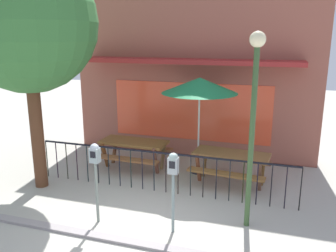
# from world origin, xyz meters

# --- Properties ---
(ground) EXTENTS (40.00, 40.00, 0.00)m
(ground) POSITION_xyz_m (0.00, 0.00, 0.00)
(ground) COLOR #A7A498
(pub_storefront) EXTENTS (7.27, 1.35, 4.97)m
(pub_storefront) POSITION_xyz_m (0.00, 4.75, 2.48)
(pub_storefront) COLOR #582F24
(pub_storefront) RESTS_ON ground
(patio_fence_front) EXTENTS (6.13, 0.04, 0.97)m
(patio_fence_front) POSITION_xyz_m (-0.00, 1.77, 0.66)
(patio_fence_front) COLOR black
(patio_fence_front) RESTS_ON ground
(picnic_table_left) EXTENTS (1.84, 1.41, 0.79)m
(picnic_table_left) POSITION_xyz_m (-1.16, 2.99, 0.61)
(picnic_table_left) COLOR brown
(picnic_table_left) RESTS_ON ground
(picnic_table_right) EXTENTS (1.91, 1.51, 0.79)m
(picnic_table_right) POSITION_xyz_m (1.49, 2.76, 0.61)
(picnic_table_right) COLOR brown
(picnic_table_right) RESTS_ON ground
(patio_umbrella) EXTENTS (1.92, 1.92, 2.52)m
(patio_umbrella) POSITION_xyz_m (0.57, 3.20, 2.31)
(patio_umbrella) COLOR black
(patio_umbrella) RESTS_ON ground
(parking_meter_near) EXTENTS (0.18, 0.17, 1.60)m
(parking_meter_near) POSITION_xyz_m (-0.70, 0.09, 1.23)
(parking_meter_near) COLOR slate
(parking_meter_near) RESTS_ON ground
(parking_meter_far) EXTENTS (0.18, 0.17, 1.54)m
(parking_meter_far) POSITION_xyz_m (0.80, 0.19, 1.19)
(parking_meter_far) COLOR slate
(parking_meter_far) RESTS_ON ground
(street_tree) EXTENTS (3.08, 3.08, 5.35)m
(street_tree) POSITION_xyz_m (-2.83, 1.21, 3.79)
(street_tree) COLOR #53311E
(street_tree) RESTS_ON ground
(street_lamp) EXTENTS (0.28, 0.28, 3.61)m
(street_lamp) POSITION_xyz_m (2.07, 0.84, 2.38)
(street_lamp) COLOR #304B28
(street_lamp) RESTS_ON ground
(curb_edge) EXTENTS (10.18, 0.20, 0.11)m
(curb_edge) POSITION_xyz_m (0.00, -0.41, 0.00)
(curb_edge) COLOR gray
(curb_edge) RESTS_ON ground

